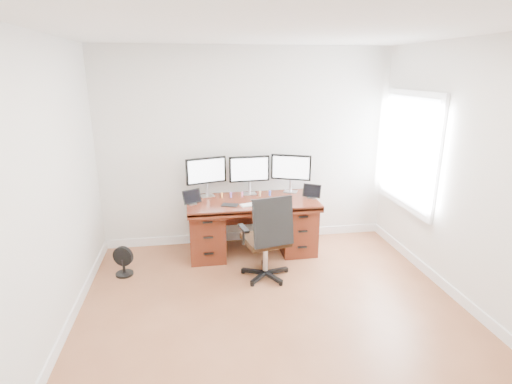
{
  "coord_description": "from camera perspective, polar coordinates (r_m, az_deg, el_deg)",
  "views": [
    {
      "loc": [
        -0.75,
        -3.12,
        2.38
      ],
      "look_at": [
        0.0,
        1.5,
        0.95
      ],
      "focal_mm": 28.0,
      "sensor_mm": 36.0,
      "label": 1
    }
  ],
  "objects": [
    {
      "name": "tablet_left",
      "position": [
        5.11,
        -9.14,
        -0.83
      ],
      "size": [
        0.25,
        0.17,
        0.19
      ],
      "rotation": [
        0.0,
        0.0,
        0.45
      ],
      "color": "silver",
      "rests_on": "desk"
    },
    {
      "name": "back_wall",
      "position": [
        5.52,
        -1.25,
        6.22
      ],
      "size": [
        4.0,
        0.1,
        2.7
      ],
      "primitive_type": "cube",
      "color": "silver",
      "rests_on": "ground"
    },
    {
      "name": "office_chair",
      "position": [
        4.73,
        1.58,
        -8.5
      ],
      "size": [
        0.66,
        0.66,
        1.05
      ],
      "rotation": [
        0.0,
        0.0,
        0.21
      ],
      "color": "black",
      "rests_on": "ground"
    },
    {
      "name": "desk",
      "position": [
        5.39,
        -0.56,
        -4.57
      ],
      "size": [
        1.7,
        0.8,
        0.75
      ],
      "color": "#501D10",
      "rests_on": "ground"
    },
    {
      "name": "drawing_tablet",
      "position": [
        5.04,
        -3.77,
        -1.86
      ],
      "size": [
        0.23,
        0.19,
        0.01
      ],
      "primitive_type": "cube",
      "rotation": [
        0.0,
        0.0,
        -0.33
      ],
      "color": "black",
      "rests_on": "desk"
    },
    {
      "name": "figurine_purple",
      "position": [
        5.34,
        -3.61,
        -0.36
      ],
      "size": [
        0.03,
        0.03,
        0.08
      ],
      "color": "#A36CD9",
      "rests_on": "desk"
    },
    {
      "name": "phone",
      "position": [
        5.22,
        -0.13,
        -1.15
      ],
      "size": [
        0.12,
        0.07,
        0.01
      ],
      "primitive_type": "cube",
      "rotation": [
        0.0,
        0.0,
        -0.13
      ],
      "color": "black",
      "rests_on": "desk"
    },
    {
      "name": "floor_fan",
      "position": [
        5.13,
        -18.42,
        -9.43
      ],
      "size": [
        0.25,
        0.21,
        0.36
      ],
      "rotation": [
        0.0,
        0.0,
        -0.37
      ],
      "color": "black",
      "rests_on": "ground"
    },
    {
      "name": "monitor_right",
      "position": [
        5.51,
        5.02,
        3.33
      ],
      "size": [
        0.52,
        0.25,
        0.53
      ],
      "rotation": [
        0.0,
        0.0,
        -0.4
      ],
      "color": "silver",
      "rests_on": "desk"
    },
    {
      "name": "figurine_yellow",
      "position": [
        5.39,
        0.56,
        -0.16
      ],
      "size": [
        0.03,
        0.03,
        0.08
      ],
      "color": "tan",
      "rests_on": "desk"
    },
    {
      "name": "right_wall",
      "position": [
        4.36,
        30.21,
        1.02
      ],
      "size": [
        0.1,
        4.5,
        2.7
      ],
      "color": "silver",
      "rests_on": "ground"
    },
    {
      "name": "trackpad",
      "position": [
        5.06,
        1.99,
        -1.76
      ],
      "size": [
        0.15,
        0.15,
        0.01
      ],
      "primitive_type": "cube",
      "rotation": [
        0.0,
        0.0,
        -0.14
      ],
      "color": "silver",
      "rests_on": "desk"
    },
    {
      "name": "monitor_left",
      "position": [
        5.35,
        -7.12,
        2.86
      ],
      "size": [
        0.54,
        0.19,
        0.53
      ],
      "rotation": [
        0.0,
        0.0,
        0.28
      ],
      "color": "silver",
      "rests_on": "desk"
    },
    {
      "name": "tablet_right",
      "position": [
        5.34,
        8.01,
        -0.01
      ],
      "size": [
        0.24,
        0.18,
        0.19
      ],
      "rotation": [
        0.0,
        0.0,
        -0.54
      ],
      "color": "silver",
      "rests_on": "desk"
    },
    {
      "name": "figurine_orange",
      "position": [
        5.33,
        -4.88,
        -0.42
      ],
      "size": [
        0.03,
        0.03,
        0.08
      ],
      "color": "#F6993C",
      "rests_on": "desk"
    },
    {
      "name": "keyboard",
      "position": [
        5.04,
        -0.81,
        -1.8
      ],
      "size": [
        0.27,
        0.17,
        0.01
      ],
      "primitive_type": "cube",
      "rotation": [
        0.0,
        0.0,
        0.26
      ],
      "color": "white",
      "rests_on": "desk"
    },
    {
      "name": "figurine_blue",
      "position": [
        5.41,
        1.99,
        -0.09
      ],
      "size": [
        0.03,
        0.03,
        0.08
      ],
      "color": "#4C61EA",
      "rests_on": "desk"
    },
    {
      "name": "monitor_center",
      "position": [
        5.4,
        -0.96,
        3.12
      ],
      "size": [
        0.55,
        0.15,
        0.53
      ],
      "rotation": [
        0.0,
        0.0,
        0.05
      ],
      "color": "silver",
      "rests_on": "desk"
    },
    {
      "name": "figurine_pink",
      "position": [
        5.35,
        -1.98,
        -0.28
      ],
      "size": [
        0.03,
        0.03,
        0.08
      ],
      "color": "pink",
      "rests_on": "desk"
    },
    {
      "name": "ground",
      "position": [
        4.0,
        3.64,
        -19.6
      ],
      "size": [
        4.5,
        4.5,
        0.0
      ],
      "primitive_type": "plane",
      "color": "brown",
      "rests_on": "ground"
    }
  ]
}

